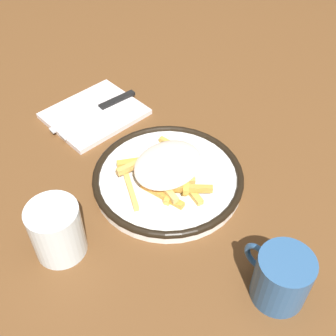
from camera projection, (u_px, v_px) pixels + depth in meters
ground_plane at (168, 183)px, 0.78m from camera, size 2.60×2.60×0.00m
plate at (168, 178)px, 0.77m from camera, size 0.28×0.28×0.03m
fries_heap at (168, 168)px, 0.75m from camera, size 0.17×0.17×0.04m
napkin at (95, 114)px, 0.92m from camera, size 0.16×0.19×0.01m
fork at (97, 119)px, 0.89m from camera, size 0.02×0.18×0.01m
knife at (102, 107)px, 0.92m from camera, size 0.03×0.21×0.01m
water_glass at (57, 231)px, 0.65m from camera, size 0.08×0.08×0.10m
coffee_mug at (281, 277)px, 0.59m from camera, size 0.11×0.08×0.09m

